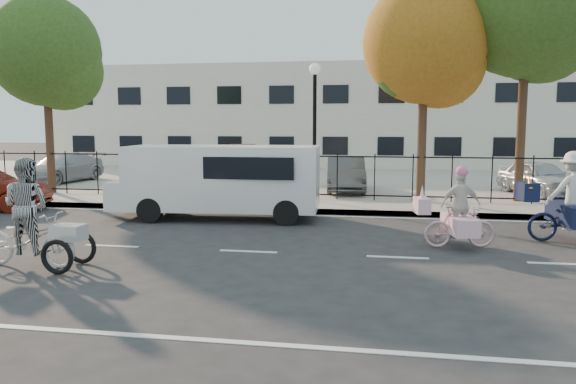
% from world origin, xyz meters
% --- Properties ---
extents(ground, '(120.00, 120.00, 0.00)m').
position_xyz_m(ground, '(0.00, 0.00, 0.00)').
color(ground, '#333334').
extents(road_markings, '(60.00, 9.52, 0.01)m').
position_xyz_m(road_markings, '(0.00, 0.00, 0.01)').
color(road_markings, silver).
rests_on(road_markings, ground).
extents(curb, '(60.00, 0.10, 0.15)m').
position_xyz_m(curb, '(0.00, 5.05, 0.07)').
color(curb, '#A8A399').
rests_on(curb, ground).
extents(sidewalk, '(60.00, 2.20, 0.15)m').
position_xyz_m(sidewalk, '(0.00, 6.10, 0.07)').
color(sidewalk, '#A8A399').
rests_on(sidewalk, ground).
extents(parking_lot, '(60.00, 15.60, 0.15)m').
position_xyz_m(parking_lot, '(0.00, 15.00, 0.07)').
color(parking_lot, '#A8A399').
rests_on(parking_lot, ground).
extents(iron_fence, '(58.00, 0.06, 1.50)m').
position_xyz_m(iron_fence, '(0.00, 7.20, 0.90)').
color(iron_fence, black).
rests_on(iron_fence, sidewalk).
extents(building, '(34.00, 10.00, 6.00)m').
position_xyz_m(building, '(0.00, 25.00, 3.00)').
color(building, silver).
rests_on(building, ground).
extents(lamppost, '(0.36, 0.36, 4.33)m').
position_xyz_m(lamppost, '(0.50, 6.80, 3.11)').
color(lamppost, black).
rests_on(lamppost, sidewalk).
extents(street_sign, '(0.85, 0.06, 1.80)m').
position_xyz_m(street_sign, '(-1.85, 6.80, 1.42)').
color(street_sign, black).
rests_on(street_sign, sidewalk).
extents(zebra_trike, '(2.33, 0.89, 2.00)m').
position_xyz_m(zebra_trike, '(-3.67, -1.85, 0.77)').
color(zebra_trike, silver).
rests_on(zebra_trike, ground).
extents(unicorn_bike, '(1.76, 1.25, 1.74)m').
position_xyz_m(unicorn_bike, '(4.27, 1.11, 0.64)').
color(unicorn_bike, '#DBA6B2').
rests_on(unicorn_bike, ground).
extents(bull_bike, '(2.20, 1.52, 2.01)m').
position_xyz_m(bull_bike, '(6.80, 2.21, 0.80)').
color(bull_bike, black).
rests_on(bull_bike, ground).
extents(white_van, '(5.74, 2.24, 2.00)m').
position_xyz_m(white_van, '(-1.72, 3.80, 1.11)').
color(white_van, white).
rests_on(white_van, ground).
extents(lot_car_a, '(2.22, 4.33, 1.20)m').
position_xyz_m(lot_car_a, '(-10.72, 10.73, 0.75)').
color(lot_car_a, '#AFB1B7').
rests_on(lot_car_a, parking_lot).
extents(lot_car_b, '(3.78, 5.19, 1.31)m').
position_xyz_m(lot_car_b, '(-5.68, 9.71, 0.81)').
color(lot_car_b, silver).
rests_on(lot_car_b, parking_lot).
extents(lot_car_c, '(1.68, 3.93, 1.26)m').
position_xyz_m(lot_car_c, '(1.32, 9.55, 0.78)').
color(lot_car_c, '#4C5054').
rests_on(lot_car_c, parking_lot).
extents(lot_car_d, '(2.52, 3.82, 1.21)m').
position_xyz_m(lot_car_d, '(7.98, 9.59, 0.75)').
color(lot_car_d, '#B6B9BF').
rests_on(lot_car_d, parking_lot).
extents(tree_west, '(3.84, 3.84, 7.03)m').
position_xyz_m(tree_west, '(-8.89, 7.36, 4.92)').
color(tree_west, '#442D1D').
rests_on(tree_west, ground).
extents(tree_mid, '(3.84, 3.84, 7.04)m').
position_xyz_m(tree_mid, '(3.99, 7.36, 4.93)').
color(tree_mid, '#442D1D').
rests_on(tree_mid, ground).
extents(tree_east, '(4.81, 4.81, 8.81)m').
position_xyz_m(tree_east, '(7.07, 7.89, 6.17)').
color(tree_east, '#442D1D').
rests_on(tree_east, ground).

